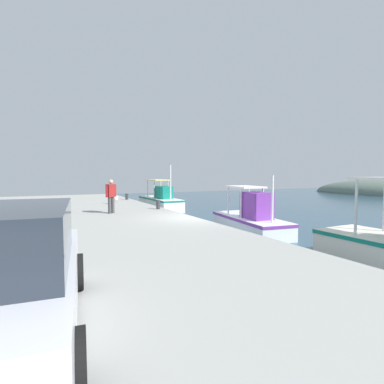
{
  "coord_description": "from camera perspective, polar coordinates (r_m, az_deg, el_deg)",
  "views": [
    {
      "loc": [
        11.71,
        -6.08,
        2.73
      ],
      "look_at": [
        -3.13,
        1.41,
        1.73
      ],
      "focal_mm": 27.4,
      "sensor_mm": 36.0,
      "label": 1
    }
  ],
  "objects": [
    {
      "name": "mooring_bollard_nearest",
      "position": [
        23.02,
        -12.57,
        -0.88
      ],
      "size": [
        0.23,
        0.23,
        0.46
      ],
      "primitive_type": "cylinder",
      "color": "#333338",
      "rests_on": "quay_pier"
    },
    {
      "name": "fisherman_standing",
      "position": [
        15.04,
        -15.48,
        -0.47
      ],
      "size": [
        0.43,
        0.58,
        1.68
      ],
      "color": "#3F3F42",
      "rests_on": "quay_pier"
    },
    {
      "name": "fishing_boat_nearest",
      "position": [
        22.96,
        -6.18,
        -1.77
      ],
      "size": [
        5.73,
        1.7,
        3.41
      ],
      "color": "white",
      "rests_on": "ground"
    },
    {
      "name": "distant_hill_second",
      "position": [
        47.58,
        33.34,
        -0.42
      ],
      "size": [
        20.83,
        8.8,
        4.03
      ],
      "primitive_type": "ellipsoid",
      "color": "#596B60",
      "rests_on": "ground"
    },
    {
      "name": "fishing_boat_second",
      "position": [
        14.01,
        11.33,
        -5.27
      ],
      "size": [
        5.12,
        2.36,
        2.7
      ],
      "color": "white",
      "rests_on": "ground"
    },
    {
      "name": "mooring_bollard_second",
      "position": [
        16.43,
        -6.61,
        -2.44
      ],
      "size": [
        0.21,
        0.21,
        0.51
      ],
      "primitive_type": "cylinder",
      "color": "#333338",
      "rests_on": "quay_pier"
    },
    {
      "name": "pelican",
      "position": [
        19.64,
        -14.81,
        -1.15
      ],
      "size": [
        0.96,
        0.43,
        0.82
      ],
      "color": "tan",
      "rests_on": "quay_pier"
    },
    {
      "name": "quay_pier",
      "position": [
        11.99,
        -21.31,
        -7.99
      ],
      "size": [
        36.0,
        10.0,
        0.8
      ],
      "primitive_type": "cube",
      "color": "#9E9E99",
      "rests_on": "ground"
    }
  ]
}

